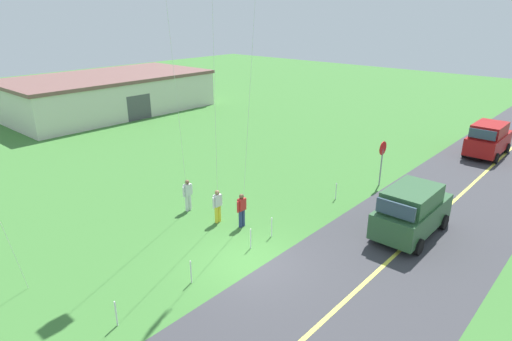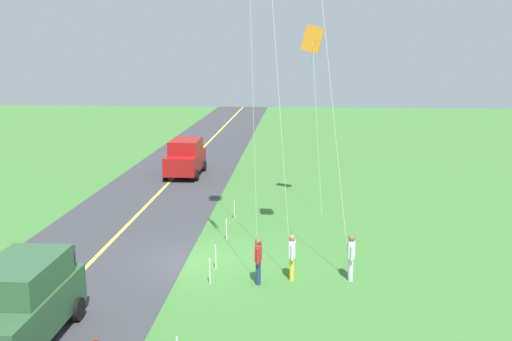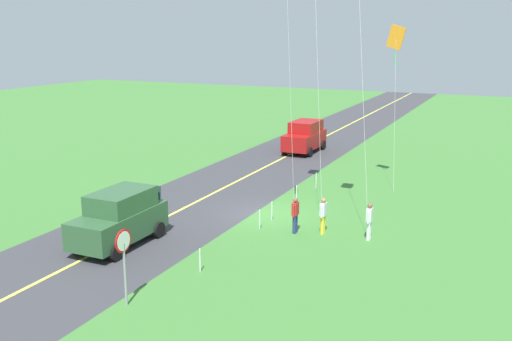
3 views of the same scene
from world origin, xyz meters
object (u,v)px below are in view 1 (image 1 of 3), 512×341
person_adult_near (188,194)px  person_child_watcher (218,205)px  stop_sign (382,155)px  person_adult_companion (242,209)px  warehouse_distant (108,93)px  car_suv_foreground (412,210)px  car_parked_east_far (488,139)px

person_adult_near → person_child_watcher: bearing=35.2°
stop_sign → person_adult_near: size_ratio=1.60×
person_adult_companion → person_child_watcher: (-0.43, 1.12, 0.00)m
person_adult_near → warehouse_distant: 24.42m
car_suv_foreground → person_adult_companion: car_suv_foreground is taller
person_adult_near → person_adult_companion: 3.16m
car_parked_east_far → stop_sign: (-9.69, 2.94, 0.65)m
car_parked_east_far → person_adult_near: 20.71m
person_child_watcher → car_suv_foreground: bearing=78.4°
car_parked_east_far → person_adult_companion: (-18.38, 5.34, -0.29)m
person_child_watcher → car_parked_east_far: bearing=115.7°
stop_sign → warehouse_distant: size_ratio=0.14×
car_suv_foreground → stop_sign: bearing=39.4°
car_parked_east_far → warehouse_distant: warehouse_distant is taller
stop_sign → person_adult_near: (-9.21, 5.52, -0.94)m
stop_sign → person_adult_companion: (-8.69, 2.40, -0.94)m
person_adult_near → warehouse_distant: size_ratio=0.09×
person_child_watcher → warehouse_distant: 26.24m
stop_sign → person_adult_companion: stop_sign is taller
car_parked_east_far → person_adult_companion: car_parked_east_far is taller
car_suv_foreground → person_adult_companion: 7.40m
person_adult_near → car_parked_east_far: bearing=98.4°
car_suv_foreground → stop_sign: stop_sign is taller
car_parked_east_far → warehouse_distant: bearing=107.4°
car_parked_east_far → person_child_watcher: bearing=161.0°
car_suv_foreground → person_adult_companion: size_ratio=2.75×
stop_sign → person_child_watcher: (-9.12, 3.52, -0.94)m
warehouse_distant → person_adult_companion: bearing=-108.6°
car_suv_foreground → person_child_watcher: (-4.76, 7.11, -0.29)m
car_parked_east_far → person_adult_near: bearing=155.9°
car_parked_east_far → stop_sign: size_ratio=1.72×
person_child_watcher → person_adult_companion: bearing=65.4°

